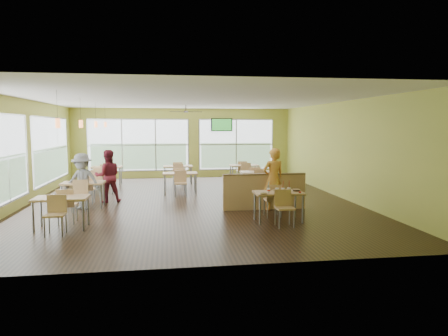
{
  "coord_description": "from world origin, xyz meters",
  "views": [
    {
      "loc": [
        -0.76,
        -12.56,
        2.39
      ],
      "look_at": [
        0.93,
        -0.88,
        1.15
      ],
      "focal_mm": 32.0,
      "sensor_mm": 36.0,
      "label": 1
    }
  ],
  "objects_px": {
    "half_wall_divider": "(264,191)",
    "food_basket": "(296,190)",
    "main_table": "(278,196)",
    "man_plaid": "(273,179)"
  },
  "relations": [
    {
      "from": "half_wall_divider",
      "to": "food_basket",
      "type": "bearing_deg",
      "value": -71.75
    },
    {
      "from": "main_table",
      "to": "man_plaid",
      "type": "distance_m",
      "value": 1.39
    },
    {
      "from": "main_table",
      "to": "man_plaid",
      "type": "bearing_deg",
      "value": 80.27
    },
    {
      "from": "main_table",
      "to": "half_wall_divider",
      "type": "relative_size",
      "value": 0.63
    },
    {
      "from": "man_plaid",
      "to": "food_basket",
      "type": "relative_size",
      "value": 8.32
    },
    {
      "from": "main_table",
      "to": "man_plaid",
      "type": "height_order",
      "value": "man_plaid"
    },
    {
      "from": "main_table",
      "to": "man_plaid",
      "type": "xyz_separation_m",
      "value": [
        0.23,
        1.35,
        0.25
      ]
    },
    {
      "from": "man_plaid",
      "to": "food_basket",
      "type": "xyz_separation_m",
      "value": [
        0.24,
        -1.32,
        -0.11
      ]
    },
    {
      "from": "food_basket",
      "to": "half_wall_divider",
      "type": "bearing_deg",
      "value": 108.25
    },
    {
      "from": "food_basket",
      "to": "main_table",
      "type": "bearing_deg",
      "value": -176.45
    }
  ]
}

